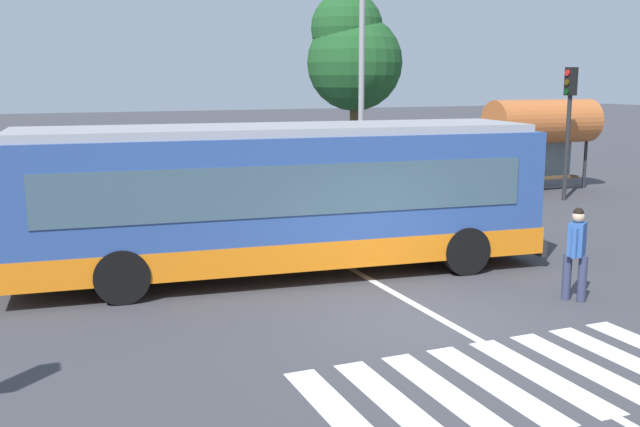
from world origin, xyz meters
TOP-DOWN VIEW (x-y plane):
  - ground_plane at (0.00, 0.00)m, footprint 160.00×160.00m
  - city_transit_bus at (-1.14, 3.72)m, footprint 11.11×3.62m
  - pedestrian_crossing_street at (3.15, -0.12)m, footprint 0.48×0.45m
  - parked_car_white at (-4.49, 14.86)m, footprint 1.96×4.54m
  - parked_car_red at (-1.91, 14.83)m, footprint 1.93×4.53m
  - parked_car_charcoal at (0.74, 14.49)m, footprint 1.92×4.52m
  - parked_car_blue at (3.52, 14.71)m, footprint 1.88×4.50m
  - traffic_light_far_corner at (10.67, 8.88)m, footprint 0.33×0.32m
  - bus_stop_shelter at (11.21, 10.83)m, footprint 4.20×1.54m
  - twin_arm_street_lamp at (5.11, 12.91)m, footprint 4.59×0.32m
  - background_tree_right at (7.12, 17.99)m, footprint 3.98×3.98m
  - crosswalk_painted_stripes at (-0.02, -2.66)m, footprint 5.72×2.77m
  - lane_center_line at (0.36, 2.00)m, footprint 0.16×24.00m

SIDE VIEW (x-z plane):
  - ground_plane at x=0.00m, z-range 0.00..0.00m
  - lane_center_line at x=0.36m, z-range 0.00..0.01m
  - crosswalk_painted_stripes at x=-0.02m, z-range 0.00..0.01m
  - parked_car_white at x=-4.49m, z-range 0.09..1.44m
  - parked_car_red at x=-1.91m, z-range 0.09..1.44m
  - parked_car_charcoal at x=0.74m, z-range 0.09..1.44m
  - parked_car_blue at x=3.52m, z-range 0.09..1.44m
  - pedestrian_crossing_street at x=3.15m, z-range 0.11..1.83m
  - city_transit_bus at x=-1.14m, z-range 0.06..3.12m
  - bus_stop_shelter at x=11.21m, z-range 0.79..4.04m
  - traffic_light_far_corner at x=10.67m, z-range 0.76..5.10m
  - background_tree_right at x=7.12m, z-range 1.26..8.76m
  - twin_arm_street_lamp at x=5.11m, z-range 1.06..10.59m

